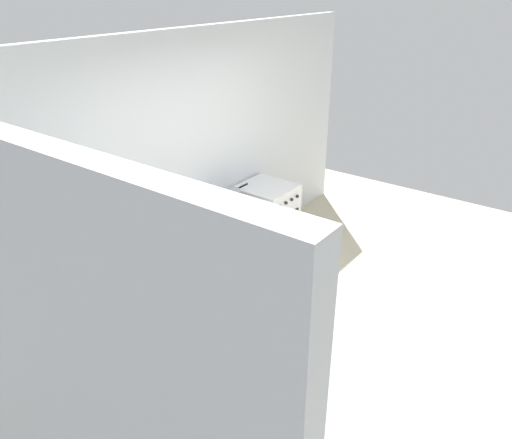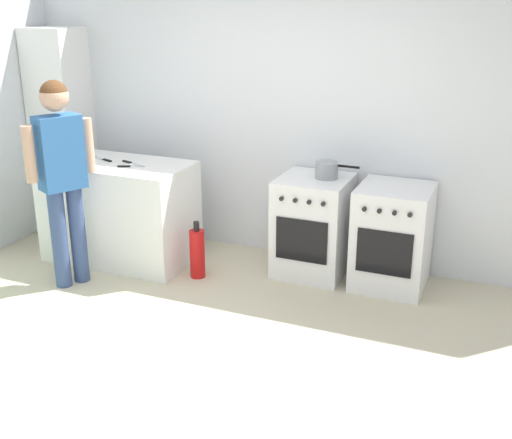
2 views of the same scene
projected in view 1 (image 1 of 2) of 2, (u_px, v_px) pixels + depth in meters
The scene contains 12 objects.
ground_plane at pixel (341, 347), 4.51m from camera, with size 8.00×8.00×0.00m, color beige.
back_wall at pixel (177, 167), 4.99m from camera, with size 6.00×0.10×2.60m, color silver.
side_wall_left at pixel (14, 391), 2.29m from camera, with size 0.10×3.10×2.60m, color silver.
counter_unit at pixel (131, 332), 3.99m from camera, with size 1.30×0.70×0.90m, color white.
oven_left at pixel (230, 241), 5.43m from camera, with size 0.58×0.62×0.85m.
oven_right at pixel (266, 219), 5.91m from camera, with size 0.58×0.62×0.85m.
pot at pixel (232, 196), 5.30m from camera, with size 0.37×0.19×0.14m.
knife_carving at pixel (98, 294), 3.68m from camera, with size 0.32×0.14×0.01m.
knife_paring at pixel (149, 278), 3.87m from camera, with size 0.20×0.11×0.01m.
knife_chef at pixel (140, 275), 3.92m from camera, with size 0.30×0.13×0.01m.
person at pixel (174, 307), 3.35m from camera, with size 0.34×0.52×1.69m.
fire_extinguisher at pixel (211, 311), 4.63m from camera, with size 0.13×0.13×0.50m.
Camera 1 is at (-3.30, -1.51, 3.01)m, focal length 35.00 mm.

